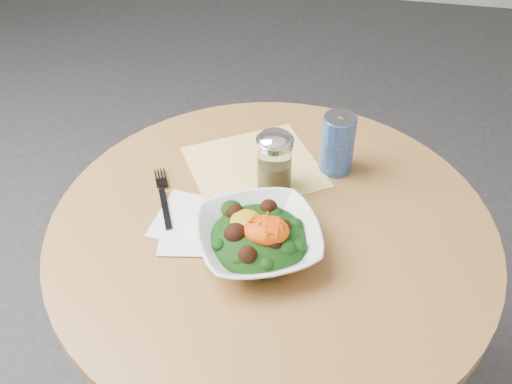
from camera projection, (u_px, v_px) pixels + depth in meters
table at (270, 286)px, 1.28m from camera, size 0.90×0.90×0.75m
cloth_napkin at (254, 167)px, 1.28m from camera, size 0.37×0.36×0.00m
paper_napkins at (195, 224)px, 1.14m from camera, size 0.18×0.19×0.00m
salad_bowl at (258, 238)px, 1.07m from camera, size 0.30×0.30×0.09m
fork at (163, 196)px, 1.20m from camera, size 0.09×0.18×0.00m
spice_shaker at (274, 162)px, 1.19m from camera, size 0.08×0.08×0.14m
beverage_can at (337, 143)px, 1.23m from camera, size 0.07×0.07×0.14m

